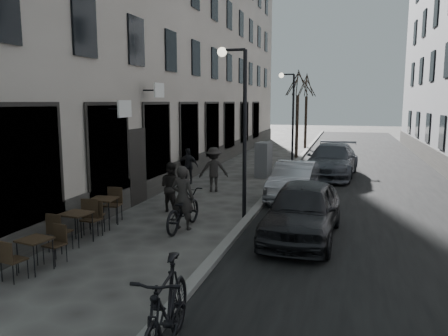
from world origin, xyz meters
The scene contains 21 objects.
ground centered at (0.00, 0.00, 0.00)m, with size 120.00×120.00×0.00m, color #393633.
road centered at (3.85, 16.00, 0.00)m, with size 7.30×60.00×0.00m, color black.
kerb centered at (0.20, 16.00, 0.06)m, with size 0.25×60.00×0.12m, color slate.
building_left centered at (-6.00, 16.50, 8.00)m, with size 4.00×35.00×16.00m, color gray.
streetlamp_near centered at (-0.17, 6.00, 3.16)m, with size 0.90×0.28×5.09m.
streetlamp_far centered at (-0.17, 18.00, 3.16)m, with size 0.90×0.28×5.09m.
tree_near centered at (-0.10, 21.00, 4.66)m, with size 2.40×2.40×5.70m.
tree_far centered at (-0.10, 27.00, 4.66)m, with size 2.40×2.40×5.70m.
bistro_set_a centered at (-3.21, 0.64, 0.43)m, with size 0.67×1.46×0.84m.
bistro_set_b centered at (-3.45, 2.44, 0.48)m, with size 0.71×1.62×0.94m.
bistro_set_c centered at (-3.56, 3.90, 0.51)m, with size 0.75×1.72×0.99m.
utility_cabinet centered at (-0.80, 13.45, 0.81)m, with size 0.59×1.08×1.62m, color slate.
bicycle centered at (-1.35, 4.34, 0.54)m, with size 0.72×2.07×1.09m, color black.
cyclist_rider centered at (-1.35, 4.34, 0.89)m, with size 0.65×0.43×1.78m, color #292624.
pedestrian_near centered at (-2.43, 6.09, 0.80)m, with size 0.78×0.61×1.61m, color black.
pedestrian_mid centered at (-2.04, 9.49, 0.87)m, with size 1.13×0.65×1.75m, color #272322.
pedestrian_far centered at (-3.60, 10.78, 0.77)m, with size 0.91×0.38×1.55m, color black.
car_near centered at (1.90, 4.45, 0.74)m, with size 1.74×4.33×1.47m, color black.
car_mid centered at (1.14, 9.11, 0.66)m, with size 1.40×4.01×1.32m, color gray.
car_far centered at (2.30, 14.26, 0.77)m, with size 2.15×5.29×1.53m, color #3B3F46.
moped centered at (0.65, -1.50, 0.68)m, with size 0.64×2.27×1.36m, color black.
Camera 1 is at (2.92, -6.66, 3.51)m, focal length 35.00 mm.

